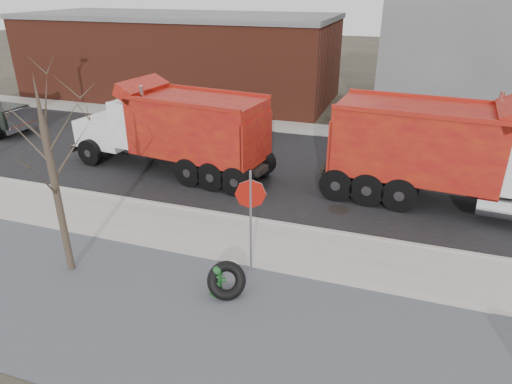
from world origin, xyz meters
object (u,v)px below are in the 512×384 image
(fire_hydrant, at_px, (217,281))
(stop_sign, at_px, (251,205))
(dump_truck_red_b, at_px, (175,128))
(truck_tire, at_px, (227,281))
(dump_truck_red_a, at_px, (455,152))

(fire_hydrant, distance_m, stop_sign, 2.04)
(stop_sign, bearing_deg, fire_hydrant, -105.41)
(fire_hydrant, relative_size, dump_truck_red_b, 0.09)
(fire_hydrant, distance_m, truck_tire, 0.24)
(truck_tire, bearing_deg, stop_sign, 79.68)
(stop_sign, distance_m, dump_truck_red_a, 7.79)
(fire_hydrant, bearing_deg, truck_tire, -13.24)
(stop_sign, bearing_deg, dump_truck_red_a, 54.43)
(fire_hydrant, relative_size, stop_sign, 0.28)
(fire_hydrant, bearing_deg, dump_truck_red_b, 102.08)
(fire_hydrant, xyz_separation_m, dump_truck_red_b, (-4.72, 6.96, 1.44))
(dump_truck_red_a, bearing_deg, stop_sign, -126.01)
(fire_hydrant, relative_size, truck_tire, 0.65)
(dump_truck_red_b, bearing_deg, truck_tire, 133.02)
(stop_sign, distance_m, dump_truck_red_b, 7.73)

